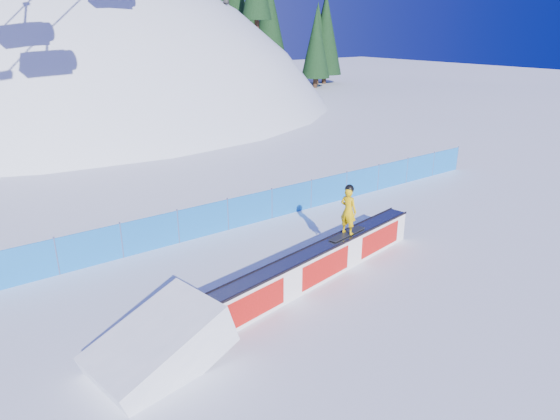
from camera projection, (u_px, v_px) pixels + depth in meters
ground at (373, 251)px, 16.90m from camera, size 160.00×160.00×0.00m
snow_hill at (82, 269)px, 54.82m from camera, size 64.00×64.00×64.00m
treeline at (262, 3)px, 57.02m from camera, size 23.48×11.19×21.25m
safety_fence at (292, 199)px, 20.08m from camera, size 22.05×0.05×1.30m
rail_box at (319, 264)px, 14.79m from camera, size 8.82×2.11×1.06m
snow_ramp at (161, 364)px, 11.23m from camera, size 3.34×2.41×1.91m
snowboarder at (348, 210)px, 15.26m from camera, size 1.57×0.62×1.62m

